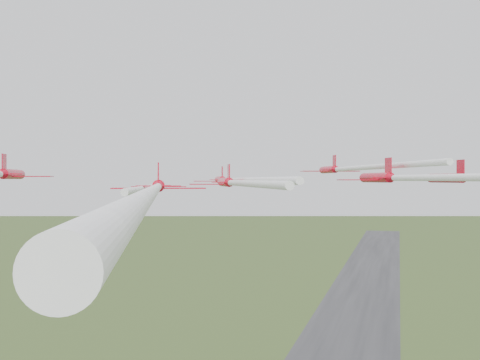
% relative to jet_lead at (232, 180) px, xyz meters
% --- Properties ---
extents(runway, '(38.00, 900.00, 0.04)m').
position_rel_jet_lead_xyz_m(runway, '(4.60, 198.27, -60.89)').
color(runway, '#2D2D30').
rests_on(runway, ground).
extents(jet_lead, '(27.86, 63.48, 2.75)m').
position_rel_jet_lead_xyz_m(jet_lead, '(0.00, 0.00, 0.00)').
color(jet_lead, red).
extents(jet_row2_left, '(20.63, 51.26, 2.41)m').
position_rel_jet_lead_xyz_m(jet_row2_left, '(-6.75, -12.11, -0.79)').
color(jet_row2_left, red).
extents(jet_row2_right, '(18.90, 46.51, 2.62)m').
position_rel_jet_lead_xyz_m(jet_row2_right, '(16.36, -0.89, 1.53)').
color(jet_row2_right, red).
extents(jet_row3_mid, '(18.99, 40.85, 2.71)m').
position_rel_jet_lead_xyz_m(jet_row3_mid, '(5.42, -18.45, -0.29)').
color(jet_row3_mid, red).
extents(jet_row4_left, '(25.72, 58.54, 2.77)m').
position_rel_jet_lead_xyz_m(jet_row4_left, '(5.69, -40.99, -0.57)').
color(jet_row4_left, red).
extents(jet_row4_right, '(27.11, 63.17, 2.44)m').
position_rel_jet_lead_xyz_m(jet_row4_right, '(27.87, -36.69, 0.23)').
color(jet_row4_right, red).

